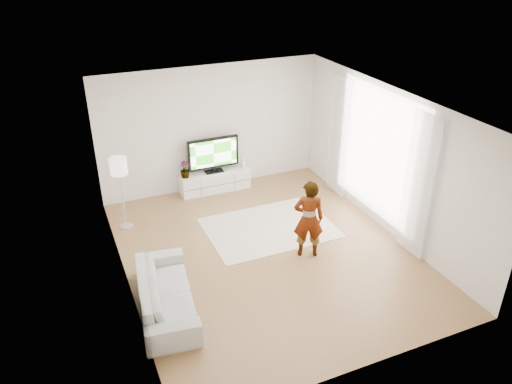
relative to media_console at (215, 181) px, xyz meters
name	(u,v)px	position (x,y,z in m)	size (l,w,h in m)	color
floor	(267,252)	(0.04, -2.76, -0.22)	(6.00, 6.00, 0.00)	#B07E4F
ceiling	(268,105)	(0.04, -2.76, 2.58)	(6.00, 6.00, 0.00)	white
wall_left	(119,213)	(-2.46, -2.76, 1.18)	(0.02, 6.00, 2.80)	silver
wall_right	(388,161)	(2.54, -2.76, 1.18)	(0.02, 6.00, 2.80)	silver
wall_back	(211,128)	(0.04, 0.24, 1.18)	(5.00, 0.02, 2.80)	silver
wall_front	(369,286)	(0.04, -5.76, 1.18)	(5.00, 0.02, 2.80)	silver
window	(378,153)	(2.52, -2.46, 1.23)	(0.01, 2.60, 2.50)	white
curtain_near	(418,186)	(2.44, -3.76, 1.13)	(0.04, 0.70, 2.60)	white
curtain_far	(338,136)	(2.44, -1.16, 1.13)	(0.04, 0.70, 2.60)	white
media_console	(215,181)	(0.00, 0.00, 0.00)	(1.59, 0.45, 0.45)	white
television	(213,154)	(0.00, 0.03, 0.66)	(1.16, 0.23, 0.81)	black
game_console	(243,163)	(0.69, 0.00, 0.33)	(0.08, 0.17, 0.22)	white
potted_plant	(185,169)	(-0.67, 0.00, 0.42)	(0.22, 0.22, 0.39)	#3F7238
rug	(269,228)	(0.45, -2.00, -0.22)	(2.48, 1.78, 0.01)	silver
player	(309,219)	(0.69, -3.11, 0.53)	(0.54, 0.35, 1.48)	#334772
sofa	(166,292)	(-2.02, -3.53, 0.07)	(2.03, 0.79, 0.59)	silver
floor_lamp	(119,169)	(-2.16, -0.83, 1.04)	(0.33, 0.33, 1.49)	silver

